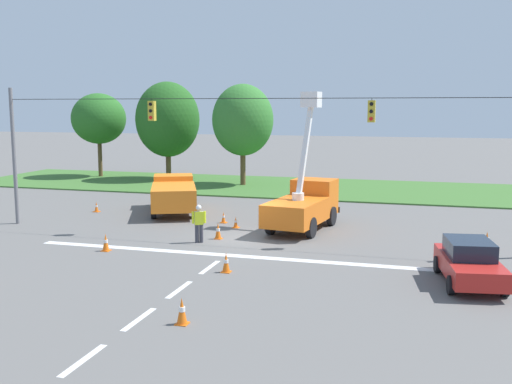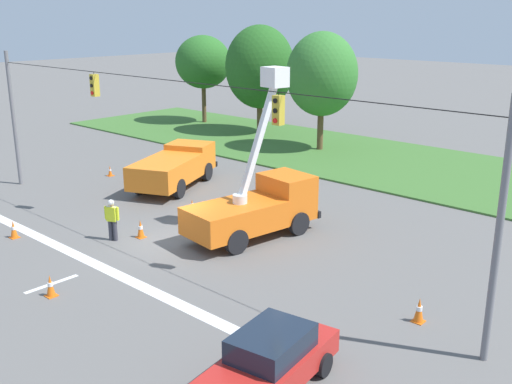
{
  "view_description": "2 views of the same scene",
  "coord_description": "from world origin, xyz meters",
  "px_view_note": "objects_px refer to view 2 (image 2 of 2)",
  "views": [
    {
      "loc": [
        7.99,
        -26.84,
        6.24
      ],
      "look_at": [
        0.08,
        0.83,
        2.11
      ],
      "focal_mm": 42.0,
      "sensor_mm": 36.0,
      "label": 1
    },
    {
      "loc": [
        18.08,
        -14.72,
        8.98
      ],
      "look_at": [
        0.64,
        4.36,
        1.31
      ],
      "focal_mm": 42.0,
      "sensor_mm": 36.0,
      "label": 2
    }
  ],
  "objects_px": {
    "tree_west": "(260,67)",
    "traffic_cone_lane_edge_b": "(50,286)",
    "sedan_red": "(269,362)",
    "road_worker": "(112,217)",
    "tree_far_west": "(203,62)",
    "utility_truck_support_near": "(175,166)",
    "traffic_cone_near_bucket": "(141,229)",
    "traffic_cone_mid_right": "(14,229)",
    "traffic_cone_far_right": "(419,310)",
    "tree_centre": "(322,74)",
    "traffic_cone_mid_left": "(190,216)",
    "utility_truck_bucket_lift": "(257,204)",
    "traffic_cone_far_left": "(110,171)",
    "traffic_cone_foreground_left": "(192,205)"
  },
  "relations": [
    {
      "from": "tree_centre",
      "to": "traffic_cone_mid_left",
      "type": "height_order",
      "value": "tree_centre"
    },
    {
      "from": "traffic_cone_foreground_left",
      "to": "traffic_cone_lane_edge_b",
      "type": "bearing_deg",
      "value": -70.38
    },
    {
      "from": "tree_centre",
      "to": "utility_truck_support_near",
      "type": "height_order",
      "value": "tree_centre"
    },
    {
      "from": "sedan_red",
      "to": "road_worker",
      "type": "bearing_deg",
      "value": 163.59
    },
    {
      "from": "traffic_cone_far_right",
      "to": "tree_centre",
      "type": "bearing_deg",
      "value": 133.77
    },
    {
      "from": "tree_west",
      "to": "traffic_cone_lane_edge_b",
      "type": "xyz_separation_m",
      "value": [
        13.92,
        -25.75,
        -4.76
      ]
    },
    {
      "from": "tree_far_west",
      "to": "tree_centre",
      "type": "height_order",
      "value": "tree_centre"
    },
    {
      "from": "tree_west",
      "to": "sedan_red",
      "type": "relative_size",
      "value": 1.84
    },
    {
      "from": "traffic_cone_mid_left",
      "to": "traffic_cone_far_right",
      "type": "bearing_deg",
      "value": -6.77
    },
    {
      "from": "tree_west",
      "to": "traffic_cone_mid_right",
      "type": "distance_m",
      "value": 25.67
    },
    {
      "from": "tree_west",
      "to": "traffic_cone_mid_left",
      "type": "xyz_separation_m",
      "value": [
        11.69,
        -17.66,
        -4.86
      ]
    },
    {
      "from": "road_worker",
      "to": "traffic_cone_mid_right",
      "type": "xyz_separation_m",
      "value": [
        -3.31,
        -2.64,
        -0.62
      ]
    },
    {
      "from": "utility_truck_bucket_lift",
      "to": "traffic_cone_far_right",
      "type": "xyz_separation_m",
      "value": [
        8.64,
        -2.2,
        -0.99
      ]
    },
    {
      "from": "tree_west",
      "to": "traffic_cone_mid_right",
      "type": "height_order",
      "value": "tree_west"
    },
    {
      "from": "road_worker",
      "to": "traffic_cone_mid_right",
      "type": "height_order",
      "value": "road_worker"
    },
    {
      "from": "road_worker",
      "to": "traffic_cone_near_bucket",
      "type": "relative_size",
      "value": 2.27
    },
    {
      "from": "tree_far_west",
      "to": "sedan_red",
      "type": "distance_m",
      "value": 38.82
    },
    {
      "from": "utility_truck_support_near",
      "to": "traffic_cone_mid_right",
      "type": "distance_m",
      "value": 9.72
    },
    {
      "from": "traffic_cone_foreground_left",
      "to": "traffic_cone_far_left",
      "type": "relative_size",
      "value": 0.98
    },
    {
      "from": "utility_truck_support_near",
      "to": "traffic_cone_far_right",
      "type": "xyz_separation_m",
      "value": [
        16.99,
        -4.74,
        -0.73
      ]
    },
    {
      "from": "utility_truck_bucket_lift",
      "to": "road_worker",
      "type": "xyz_separation_m",
      "value": [
        -4.02,
        -4.46,
        -0.38
      ]
    },
    {
      "from": "utility_truck_support_near",
      "to": "traffic_cone_lane_edge_b",
      "type": "distance_m",
      "value": 13.47
    },
    {
      "from": "traffic_cone_mid_left",
      "to": "traffic_cone_lane_edge_b",
      "type": "xyz_separation_m",
      "value": [
        2.23,
        -8.09,
        0.1
      ]
    },
    {
      "from": "traffic_cone_far_left",
      "to": "traffic_cone_lane_edge_b",
      "type": "bearing_deg",
      "value": -41.47
    },
    {
      "from": "tree_west",
      "to": "road_worker",
      "type": "relative_size",
      "value": 4.69
    },
    {
      "from": "sedan_red",
      "to": "traffic_cone_foreground_left",
      "type": "distance_m",
      "value": 14.54
    },
    {
      "from": "tree_far_west",
      "to": "traffic_cone_foreground_left",
      "type": "distance_m",
      "value": 24.67
    },
    {
      "from": "utility_truck_bucket_lift",
      "to": "traffic_cone_mid_right",
      "type": "relative_size",
      "value": 9.2
    },
    {
      "from": "tree_centre",
      "to": "utility_truck_bucket_lift",
      "type": "distance_m",
      "value": 17.5
    },
    {
      "from": "sedan_red",
      "to": "traffic_cone_mid_right",
      "type": "relative_size",
      "value": 5.95
    },
    {
      "from": "traffic_cone_mid_left",
      "to": "traffic_cone_lane_edge_b",
      "type": "height_order",
      "value": "traffic_cone_lane_edge_b"
    },
    {
      "from": "tree_centre",
      "to": "traffic_cone_mid_right",
      "type": "distance_m",
      "value": 22.74
    },
    {
      "from": "tree_far_west",
      "to": "traffic_cone_near_bucket",
      "type": "xyz_separation_m",
      "value": [
        18.37,
        -20.67,
        -4.77
      ]
    },
    {
      "from": "utility_truck_support_near",
      "to": "traffic_cone_near_bucket",
      "type": "relative_size",
      "value": 8.68
    },
    {
      "from": "traffic_cone_mid_left",
      "to": "traffic_cone_far_left",
      "type": "height_order",
      "value": "traffic_cone_far_left"
    },
    {
      "from": "utility_truck_bucket_lift",
      "to": "utility_truck_support_near",
      "type": "relative_size",
      "value": 1.03
    },
    {
      "from": "traffic_cone_mid_left",
      "to": "traffic_cone_near_bucket",
      "type": "distance_m",
      "value": 2.73
    },
    {
      "from": "utility_truck_support_near",
      "to": "traffic_cone_foreground_left",
      "type": "relative_size",
      "value": 11.32
    },
    {
      "from": "utility_truck_bucket_lift",
      "to": "traffic_cone_mid_right",
      "type": "height_order",
      "value": "utility_truck_bucket_lift"
    },
    {
      "from": "tree_centre",
      "to": "traffic_cone_lane_edge_b",
      "type": "relative_size",
      "value": 10.54
    },
    {
      "from": "traffic_cone_far_left",
      "to": "traffic_cone_far_right",
      "type": "height_order",
      "value": "traffic_cone_far_right"
    },
    {
      "from": "traffic_cone_near_bucket",
      "to": "traffic_cone_far_right",
      "type": "bearing_deg",
      "value": 6.12
    },
    {
      "from": "sedan_red",
      "to": "road_worker",
      "type": "xyz_separation_m",
      "value": [
        -11.56,
        3.4,
        0.21
      ]
    },
    {
      "from": "traffic_cone_mid_left",
      "to": "traffic_cone_lane_edge_b",
      "type": "distance_m",
      "value": 8.39
    },
    {
      "from": "tree_west",
      "to": "utility_truck_bucket_lift",
      "type": "bearing_deg",
      "value": -48.14
    },
    {
      "from": "tree_far_west",
      "to": "road_worker",
      "type": "xyz_separation_m",
      "value": [
        17.79,
        -21.63,
        -4.16
      ]
    },
    {
      "from": "utility_truck_bucket_lift",
      "to": "sedan_red",
      "type": "xyz_separation_m",
      "value": [
        7.53,
        -7.86,
        -0.59
      ]
    },
    {
      "from": "utility_truck_support_near",
      "to": "sedan_red",
      "type": "bearing_deg",
      "value": -33.2
    },
    {
      "from": "road_worker",
      "to": "traffic_cone_lane_edge_b",
      "type": "distance_m",
      "value": 5.26
    },
    {
      "from": "sedan_red",
      "to": "traffic_cone_far_right",
      "type": "relative_size",
      "value": 5.7
    }
  ]
}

